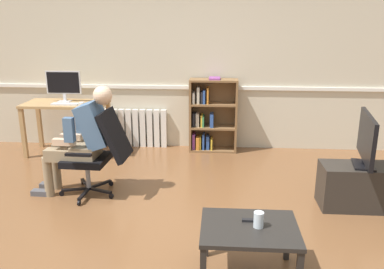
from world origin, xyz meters
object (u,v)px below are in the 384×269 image
coffee_table (249,233)px  spare_remote (252,220)px  office_chair (99,150)px  person_seated (82,138)px  tv_stand (360,187)px  radiator (136,128)px  drinking_glass (259,220)px  imac_monitor (64,84)px  keyboard (65,104)px  computer_desk (66,111)px  tv_screen (367,140)px  bookshelf (210,117)px  computer_mouse (81,103)px

coffee_table → spare_remote: bearing=74.3°
office_chair → coffee_table: (1.54, -1.38, -0.15)m
person_seated → coffee_table: (1.73, -1.38, -0.29)m
office_chair → tv_stand: size_ratio=1.18×
radiator → drinking_glass: size_ratio=7.99×
office_chair → spare_remote: (1.56, -1.30, -0.09)m
coffee_table → imac_monitor: bearing=131.1°
keyboard → coffee_table: (2.39, -2.62, -0.40)m
keyboard → person_seated: 1.40m
computer_desk → tv_stand: bearing=-22.2°
keyboard → tv_stand: 3.91m
imac_monitor → drinking_glass: bearing=-48.2°
radiator → person_seated: 1.82m
radiator → tv_screen: (2.76, -1.89, 0.45)m
computer_desk → tv_screen: size_ratio=1.47×
imac_monitor → office_chair: size_ratio=0.52×
keyboard → tv_screen: (3.63, -1.36, -0.03)m
computer_desk → bookshelf: 2.08m
radiator → tv_stand: size_ratio=1.15×
computer_desk → coffee_table: bearing=-48.6°
radiator → tv_screen: size_ratio=1.20×
tv_screen → office_chair: bearing=97.7°
keyboard → spare_remote: 3.52m
coffee_table → person_seated: bearing=141.4°
person_seated → drinking_glass: bearing=54.7°
radiator → bookshelf: bearing=-5.0°
office_chair → tv_screen: 2.79m
imac_monitor → tv_screen: size_ratio=0.64×
keyboard → tv_screen: tv_screen is taller
imac_monitor → tv_screen: 4.04m
office_chair → tv_stand: bearing=90.1°
computer_desk → drinking_glass: bearing=-47.9°
radiator → coffee_table: (1.52, -3.15, 0.08)m
person_seated → tv_screen: 2.97m
imac_monitor → bookshelf: (2.09, 0.21, -0.50)m
imac_monitor → radiator: (0.95, 0.31, -0.72)m
bookshelf → computer_mouse: bearing=-167.0°
drinking_glass → spare_remote: bearing=117.1°
imac_monitor → drinking_glass: 3.84m
tv_stand → drinking_glass: drinking_glass is taller
imac_monitor → coffee_table: 3.82m
radiator → coffee_table: size_ratio=1.31×
computer_mouse → radiator: computer_mouse is taller
computer_mouse → tv_screen: size_ratio=0.13×
imac_monitor → office_chair: 1.80m
tv_stand → spare_remote: tv_stand is taller
keyboard → imac_monitor: bearing=110.8°
spare_remote → drinking_glass: bearing=-153.1°
person_seated → radiator: bearing=175.5°
keyboard → person_seated: size_ratio=0.30×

